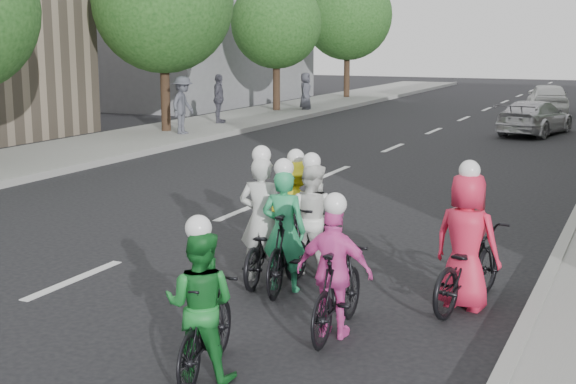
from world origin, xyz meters
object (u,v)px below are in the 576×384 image
Objects in this scene: spectator_1 at (219,99)px; spectator_2 at (305,91)px; cyclist_2 at (286,243)px; follow_car_lead at (535,117)px; cyclist_1 at (297,220)px; spectator_0 at (183,105)px; cyclist_0 at (336,283)px; cyclist_4 at (467,256)px; cyclist_6 at (203,316)px; follow_car_trail at (548,98)px; cyclist_5 at (264,237)px; cyclist_3 at (313,230)px.

spectator_2 is at bearing -23.17° from spectator_1.
follow_car_lead is (0.59, 19.56, -0.03)m from cyclist_2.
spectator_0 is (-9.58, 12.24, 0.49)m from cyclist_1.
cyclist_4 is at bearing -127.68° from cyclist_0.
spectator_0 is at bearing -60.75° from cyclist_1.
spectator_0 reaches higher than cyclist_6.
cyclist_1 is 26.46m from follow_car_trail.
cyclist_1 is 0.43× the size of follow_car_trail.
cyclist_2 is 0.91× the size of cyclist_4.
spectator_1 is at bearing -59.73° from cyclist_0.
cyclist_5 is (-0.45, 0.25, -0.02)m from cyclist_2.
spectator_2 is at bearing -62.59° from cyclist_3.
spectator_2 reaches higher than follow_car_lead.
cyclist_3 is 1.07× the size of spectator_2.
cyclist_2 reaches higher than follow_car_trail.
cyclist_1 is 0.87× the size of cyclist_4.
cyclist_5 is at bearing -45.66° from cyclist_0.
cyclist_2 is at bearing 143.34° from cyclist_5.
spectator_1 is at bearing -66.12° from cyclist_2.
follow_car_lead is 11.51m from spectator_1.
cyclist_4 is 1.09× the size of spectator_1.
cyclist_0 reaches higher than follow_car_lead.
cyclist_2 reaches higher than cyclist_1.
cyclist_0 reaches higher than cyclist_6.
cyclist_0 is at bearing 122.64° from cyclist_3.
cyclist_0 is 20.89m from follow_car_lead.
cyclist_4 is at bearing 150.15° from cyclist_1.
cyclist_1 is 4.35m from cyclist_6.
spectator_1 reaches higher than cyclist_6.
spectator_1 is at bearing -72.52° from cyclist_6.
spectator_1 reaches higher than follow_car_lead.
cyclist_4 is (2.35, 0.27, 0.02)m from cyclist_2.
cyclist_3 is 16.17m from spectator_0.
follow_car_trail is (0.48, 26.46, 0.07)m from cyclist_1.
cyclist_6 is 22.94m from spectator_1.
cyclist_0 is 0.97× the size of cyclist_3.
cyclist_3 is (-1.22, 2.22, 0.00)m from cyclist_0.
spectator_0 reaches higher than cyclist_2.
cyclist_6 is at bearing -152.52° from spectator_0.
cyclist_4 reaches higher than cyclist_0.
follow_car_lead is at bearing -95.79° from spectator_1.
cyclist_0 is 0.93× the size of cyclist_2.
cyclist_3 is 25.17m from spectator_2.
cyclist_3 is at bearing -98.67° from cyclist_2.
cyclist_2 is (-1.23, 1.33, 0.02)m from cyclist_0.
cyclist_6 is 0.42× the size of follow_car_trail.
cyclist_2 is (0.43, -1.34, 0.00)m from cyclist_1.
cyclist_6 is 28.86m from spectator_2.
cyclist_6 is at bearing 92.71° from cyclist_1.
cyclist_2 is at bearing 78.87° from follow_car_trail.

